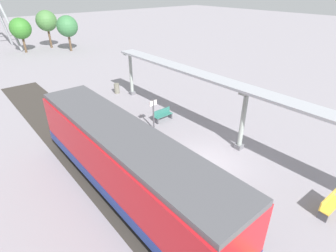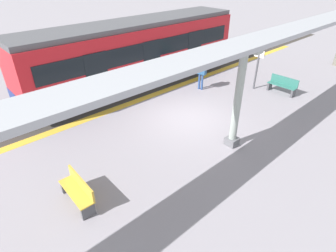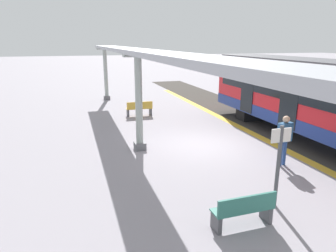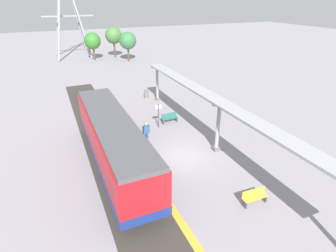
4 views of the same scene
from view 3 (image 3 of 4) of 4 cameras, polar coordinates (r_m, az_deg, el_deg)
ground_plane at (r=13.12m, az=6.50°, el=-3.47°), size 176.00×176.00×0.00m
tactile_edge_strip at (r=14.50m, az=17.09°, el=-2.21°), size 0.42×29.88×0.01m
trackbed at (r=15.57m, az=22.62°, el=-1.54°), size 3.20×41.88×0.01m
train_near_carriage at (r=14.54m, az=25.47°, el=4.44°), size 2.65×12.87×3.48m
canopy_pillar_nearest at (r=23.37m, az=-11.44°, el=9.42°), size 1.10×0.44×3.77m
canopy_pillar_second at (r=12.03m, az=-5.41°, el=4.28°), size 1.10×0.44×3.77m
canopy_beam at (r=11.67m, az=-5.49°, el=13.54°), size 1.20×24.23×0.16m
bench_near_end at (r=7.61m, az=13.88°, el=-14.84°), size 1.51×0.47×0.86m
bench_mid_platform at (r=18.05m, az=-5.30°, el=3.24°), size 1.51×0.47×0.86m
platform_info_sign at (r=8.39m, az=19.80°, el=-5.69°), size 0.56×0.10×2.20m
passenger_waiting_near_edge at (r=11.30m, az=20.76°, el=-1.55°), size 0.55×0.33×1.79m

